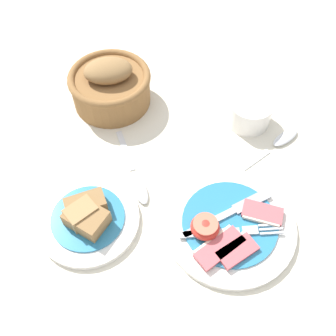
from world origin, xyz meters
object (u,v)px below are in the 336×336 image
(breakfast_plate, at_px, (228,226))
(teaspoon_by_saucer, at_px, (136,178))
(sugar_cup, at_px, (250,112))
(bread_basket, at_px, (110,85))
(bread_plate, at_px, (87,217))
(teaspoon_near_cup, at_px, (276,144))

(breakfast_plate, distance_m, teaspoon_by_saucer, 0.20)
(sugar_cup, relative_size, bread_basket, 0.51)
(teaspoon_by_saucer, bearing_deg, breakfast_plate, 39.23)
(bread_plate, bearing_deg, teaspoon_by_saucer, 56.68)
(bread_plate, relative_size, sugar_cup, 2.02)
(sugar_cup, bearing_deg, teaspoon_by_saucer, -138.40)
(breakfast_plate, xyz_separation_m, teaspoon_by_saucer, (-0.19, 0.08, -0.01))
(teaspoon_near_cup, bearing_deg, teaspoon_by_saucer, 158.19)
(breakfast_plate, height_order, sugar_cup, sugar_cup)
(breakfast_plate, bearing_deg, bread_basket, 134.78)
(bread_plate, height_order, teaspoon_by_saucer, bread_plate)
(breakfast_plate, distance_m, sugar_cup, 0.27)
(sugar_cup, height_order, teaspoon_by_saucer, sugar_cup)
(teaspoon_by_saucer, height_order, teaspoon_near_cup, same)
(sugar_cup, distance_m, teaspoon_near_cup, 0.09)
(bread_plate, relative_size, teaspoon_by_saucer, 1.05)
(bread_basket, height_order, teaspoon_near_cup, bread_basket)
(bread_plate, distance_m, teaspoon_by_saucer, 0.12)
(breakfast_plate, relative_size, teaspoon_by_saucer, 1.35)
(teaspoon_near_cup, bearing_deg, bread_plate, 167.13)
(sugar_cup, height_order, teaspoon_near_cup, sugar_cup)
(breakfast_plate, bearing_deg, bread_plate, -174.36)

